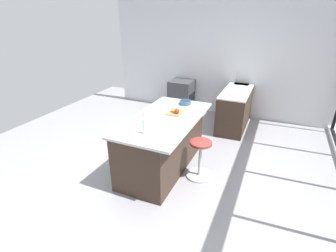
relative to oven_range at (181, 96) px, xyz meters
The scene contains 11 objects.
ground_plane 2.92m from the oven_range, 16.42° to the left, with size 8.11×8.11×0.00m, color gray.
interior_partition_left 1.36m from the oven_range, 113.20° to the left, with size 0.12×5.71×2.91m.
sink_cabinet 1.53m from the oven_range, 90.16° to the left, with size 2.36×0.60×1.17m.
oven_range is the anchor object (origin of this frame).
kitchen_island 2.79m from the oven_range, 14.51° to the left, with size 2.02×1.04×0.95m.
stool_by_window 3.08m from the oven_range, 26.95° to the left, with size 0.44×0.44×0.66m.
cutting_board 2.60m from the oven_range, 18.57° to the left, with size 0.36×0.24×0.02m, color olive.
apple_yellow 2.64m from the oven_range, 17.82° to the left, with size 0.07×0.07×0.07m, color gold.
apple_red 2.70m from the oven_range, 19.23° to the left, with size 0.08×0.08×0.08m, color red.
water_bottle 3.48m from the oven_range, 12.04° to the left, with size 0.06×0.06×0.31m.
fruit_bowl 2.18m from the oven_range, 22.81° to the left, with size 0.23×0.23×0.07m.
Camera 1 is at (3.44, 1.54, 2.56)m, focal length 27.02 mm.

